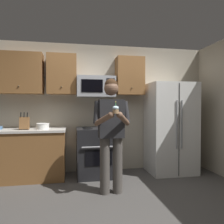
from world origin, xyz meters
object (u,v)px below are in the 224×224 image
object	(u,v)px
knife_block	(24,123)
cupcake	(116,110)
oven_range	(97,152)
refrigerator	(170,128)
microwave	(96,87)
person	(111,129)
bowl_large_white	(43,126)

from	to	relation	value
knife_block	cupcake	xyz separation A→B (m)	(1.43, -1.20, 0.26)
oven_range	cupcake	bearing A→B (deg)	-84.15
oven_range	refrigerator	xyz separation A→B (m)	(1.50, -0.04, 0.44)
oven_range	microwave	distance (m)	1.26
person	cupcake	xyz separation A→B (m)	(0.00, -0.33, 0.30)
oven_range	refrigerator	size ratio (longest dim) A/B	0.52
oven_range	knife_block	size ratio (longest dim) A/B	2.91
oven_range	person	distance (m)	1.05
bowl_large_white	cupcake	bearing A→B (deg)	-47.60
oven_range	microwave	bearing A→B (deg)	89.98
bowl_large_white	cupcake	xyz separation A→B (m)	(1.11, -1.22, 0.32)
refrigerator	knife_block	size ratio (longest dim) A/B	5.63
person	cupcake	distance (m)	0.44
microwave	refrigerator	distance (m)	1.72
bowl_large_white	refrigerator	bearing A→B (deg)	-0.79
refrigerator	cupcake	size ratio (longest dim) A/B	10.35
microwave	knife_block	distance (m)	1.48
person	cupcake	size ratio (longest dim) A/B	10.13
cupcake	oven_range	bearing A→B (deg)	95.85
cupcake	bowl_large_white	bearing A→B (deg)	132.40
microwave	person	xyz separation A→B (m)	(0.13, -1.02, -0.72)
oven_range	person	size ratio (longest dim) A/B	0.53
microwave	knife_block	size ratio (longest dim) A/B	2.31
microwave	refrigerator	size ratio (longest dim) A/B	0.41
refrigerator	person	bearing A→B (deg)	-148.06
bowl_large_white	knife_block	bearing A→B (deg)	-175.54
microwave	cupcake	xyz separation A→B (m)	(0.13, -1.34, -0.43)
oven_range	bowl_large_white	distance (m)	1.11
bowl_large_white	cupcake	distance (m)	1.68
oven_range	refrigerator	bearing A→B (deg)	-1.50
refrigerator	bowl_large_white	distance (m)	2.49
knife_block	oven_range	bearing A→B (deg)	1.29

